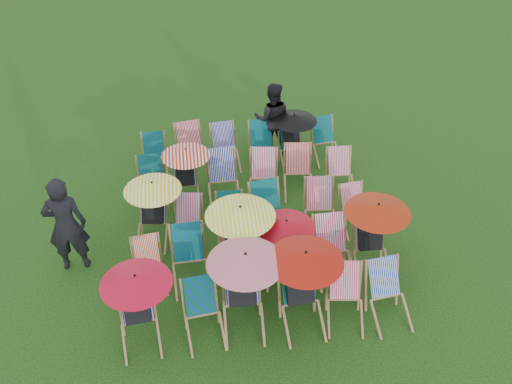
{
  "coord_description": "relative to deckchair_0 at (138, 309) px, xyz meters",
  "views": [
    {
      "loc": [
        -1.01,
        -8.17,
        7.42
      ],
      "look_at": [
        0.05,
        0.17,
        0.9
      ],
      "focal_mm": 40.0,
      "sensor_mm": 36.0,
      "label": 1
    }
  ],
  "objects": [
    {
      "name": "deckchair_17",
      "position": [
        4.03,
        2.2,
        -0.28
      ],
      "size": [
        0.62,
        0.8,
        0.82
      ],
      "rotation": [
        0.0,
        0.0,
        0.11
      ],
      "color": "#9F744A",
      "rests_on": "ground"
    },
    {
      "name": "deckchair_2",
      "position": [
        1.64,
        0.11,
        0.07
      ],
      "size": [
        1.21,
        1.25,
        1.43
      ],
      "rotation": [
        0.0,
        0.0,
        -0.02
      ],
      "color": "#9F744A",
      "rests_on": "ground"
    },
    {
      "name": "deckchair_14",
      "position": [
        1.62,
        2.18,
        -0.26
      ],
      "size": [
        0.57,
        0.79,
        0.85
      ],
      "rotation": [
        0.0,
        0.0,
        -0.01
      ],
      "color": "#9F744A",
      "rests_on": "ground"
    },
    {
      "name": "deckchair_27",
      "position": [
        2.54,
        4.58,
        -0.23
      ],
      "size": [
        0.63,
        0.86,
        0.91
      ],
      "rotation": [
        0.0,
        0.0,
        -0.03
      ],
      "color": "#9F744A",
      "rests_on": "ground"
    },
    {
      "name": "deckchair_9",
      "position": [
        2.44,
        1.09,
        -0.06
      ],
      "size": [
        1.0,
        1.06,
        1.19
      ],
      "rotation": [
        0.0,
        0.0,
        -0.16
      ],
      "color": "#9F744A",
      "rests_on": "ground"
    },
    {
      "name": "deckchair_7",
      "position": [
        0.82,
        1.15,
        -0.2
      ],
      "size": [
        0.69,
        0.93,
        0.98
      ],
      "rotation": [
        0.0,
        0.0,
        0.05
      ],
      "color": "#9F744A",
      "rests_on": "ground"
    },
    {
      "name": "deckchair_0",
      "position": [
        0.0,
        0.0,
        0.0
      ],
      "size": [
        1.09,
        1.17,
        1.3
      ],
      "rotation": [
        0.0,
        0.0,
        0.11
      ],
      "color": "#9F744A",
      "rests_on": "ground"
    },
    {
      "name": "deckchair_20",
      "position": [
        1.58,
        3.37,
        -0.18
      ],
      "size": [
        0.69,
        0.95,
        1.01
      ],
      "rotation": [
        0.0,
        0.0,
        0.03
      ],
      "color": "#9F744A",
      "rests_on": "ground"
    },
    {
      "name": "deckchair_28",
      "position": [
        3.22,
        4.55,
        -0.06
      ],
      "size": [
        1.0,
        1.05,
        1.19
      ],
      "rotation": [
        0.0,
        0.0,
        0.05
      ],
      "color": "#9F744A",
      "rests_on": "ground"
    },
    {
      "name": "deckchair_12",
      "position": [
        0.18,
        2.35,
        -0.02
      ],
      "size": [
        1.06,
        1.13,
        1.26
      ],
      "rotation": [
        0.0,
        0.0,
        -0.16
      ],
      "color": "#9F744A",
      "rests_on": "ground"
    },
    {
      "name": "deckchair_22",
      "position": [
        3.16,
        3.48,
        -0.21
      ],
      "size": [
        0.71,
        0.93,
        0.94
      ],
      "rotation": [
        0.0,
        0.0,
        -0.11
      ],
      "color": "#9F744A",
      "rests_on": "ground"
    },
    {
      "name": "deckchair_5",
      "position": [
        3.98,
        -0.06,
        -0.21
      ],
      "size": [
        0.74,
        0.95,
        0.95
      ],
      "rotation": [
        0.0,
        0.0,
        0.14
      ],
      "color": "#9F744A",
      "rests_on": "ground"
    },
    {
      "name": "person_left",
      "position": [
        -1.25,
        1.79,
        0.29
      ],
      "size": [
        0.73,
        0.51,
        1.94
      ],
      "primitive_type": "imported",
      "rotation": [
        0.0,
        0.0,
        3.2
      ],
      "color": "black",
      "rests_on": "ground"
    },
    {
      "name": "deckchair_1",
      "position": [
        0.99,
        -0.05,
        -0.23
      ],
      "size": [
        0.7,
        0.9,
        0.91
      ],
      "rotation": [
        0.0,
        0.0,
        0.13
      ],
      "color": "#9F744A",
      "rests_on": "ground"
    },
    {
      "name": "deckchair_19",
      "position": [
        0.82,
        3.51,
        -0.07
      ],
      "size": [
        0.98,
        1.02,
        1.17
      ],
      "rotation": [
        0.0,
        0.0,
        -0.02
      ],
      "color": "#9F744A",
      "rests_on": "ground"
    },
    {
      "name": "deckchair_18",
      "position": [
        0.14,
        3.48,
        -0.23
      ],
      "size": [
        0.65,
        0.88,
        0.92
      ],
      "rotation": [
        0.0,
        0.0,
        0.06
      ],
      "color": "#9F744A",
      "rests_on": "ground"
    },
    {
      "name": "deckchair_10",
      "position": [
        3.32,
        1.04,
        -0.18
      ],
      "size": [
        0.69,
        0.95,
        1.01
      ],
      "rotation": [
        0.0,
        0.0,
        0.03
      ],
      "color": "#9F744A",
      "rests_on": "ground"
    },
    {
      "name": "deckchair_23",
      "position": [
        4.04,
        3.37,
        -0.25
      ],
      "size": [
        0.62,
        0.83,
        0.87
      ],
      "rotation": [
        0.0,
        0.0,
        -0.05
      ],
      "color": "#9F744A",
      "rests_on": "ground"
    },
    {
      "name": "ground",
      "position": [
        2.07,
        2.22,
        -0.68
      ],
      "size": [
        100.0,
        100.0,
        0.0
      ],
      "primitive_type": "plane",
      "color": "black",
      "rests_on": "ground"
    },
    {
      "name": "deckchair_29",
      "position": [
        4.0,
        4.63,
        -0.25
      ],
      "size": [
        0.67,
        0.87,
        0.88
      ],
      "rotation": [
        0.0,
        0.0,
        0.12
      ],
      "color": "#9F744A",
      "rests_on": "ground"
    },
    {
      "name": "deckchair_21",
      "position": [
        2.41,
        3.41,
        -0.21
      ],
      "size": [
        0.75,
        0.95,
        0.94
      ],
      "rotation": [
        0.0,
        0.0,
        -0.15
      ],
      "color": "#9F744A",
      "rests_on": "ground"
    },
    {
      "name": "deckchair_4",
      "position": [
        3.27,
        -0.02,
        -0.23
      ],
      "size": [
        0.71,
        0.91,
        0.92
      ],
      "rotation": [
        0.0,
        0.0,
        -0.13
      ],
      "color": "#9F744A",
      "rests_on": "ground"
    },
    {
      "name": "deckchair_26",
      "position": [
        1.73,
        4.62,
        -0.23
      ],
      "size": [
        0.68,
        0.89,
        0.9
      ],
      "rotation": [
        0.0,
        0.0,
        0.11
      ],
      "color": "#9F744A",
      "rests_on": "ground"
    },
    {
      "name": "deckchair_11",
      "position": [
        4.03,
        1.11,
        0.03
      ],
      "size": [
        1.14,
        1.18,
        1.35
      ],
      "rotation": [
        0.0,
        0.0,
        -0.03
      ],
      "color": "#9F744A",
      "rests_on": "ground"
    },
    {
      "name": "deckchair_15",
      "position": [
        2.38,
        2.2,
        -0.19
      ],
      "size": [
        0.82,
        1.02,
        0.99
      ],
      "rotation": [
        0.0,
        0.0,
        0.19
      ],
      "color": "#9F744A",
      "rests_on": "ground"
    },
    {
      "name": "person_rear",
      "position": [
        2.84,
        5.09,
        0.17
      ],
      "size": [
        0.92,
        0.76,
        1.71
      ],
      "primitive_type": "imported",
      "rotation": [
        0.0,
        0.0,
        2.99
      ],
      "color": "black",
      "rests_on": "ground"
    },
    {
      "name": "deckchair_6",
      "position": [
        0.11,
        1.17,
        -0.27
      ],
      "size": [
        0.64,
        0.82,
        0.83
      ],
      "rotation": [
        0.0,
        0.0,
        0.13
      ],
      "color": "#9F744A",
      "rests_on": "ground"
    },
    {
      "name": "deckchair_16",
      "position": [
        3.36,
        2.26,
        -0.21
      ],
      "size": [
        0.7,
        0.92,
        0.94
      ],
      "rotation": [
        0.0,
        0.0,
        -0.09
      ],
      "color": "#9F744A",
      "rests_on": "ground"
    },
    {
      "name": "deckchair_8",
      "position": [
        1.68,
        1.23,
        0.07
      ],
      "size": [
        1.2,
        1.25,
        1.43
      ],
      "rotation": [
        0.0,
        0.0,
        -0.03
      ],
      "color": "#9F744A",
      "rests_on": "ground"
    },
    {
      "name": "deckchair_24",
      "position": [
        0.16,
        4.52,
        -0.26
      ],
      "size": [
        0.57,
        0.79,
        0.84
      ],
      "rotation": [
        0.0,
        0.0,
        0.01
      ],
      "color": "#9F744A",
      "rests_on": "ground"
    },
    {
      "name": "deckchair_25",
      "position": [
        0.98,
        4.64,
        -0.21
      ],
      "size": [
        0.77,
        0.97,
        0.95
      ],
      "rotation": [
        0.0,
        0.0,
        0.17
      ],
      "color": "#9F744A",
      "rests_on": "ground"
    },
    {
      "name": "deckchair_3",
      "position": [
        2.56,
        0.03,
        0.07
      ],
      "size": [
        1.2,
        1.27,
        1.42
      ],
      "rotation": [
        0.0,
        0.0,
        0.09
      ],
      "color": "#9F744A",
      "rests_on": "ground"
    },
    {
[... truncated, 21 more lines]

